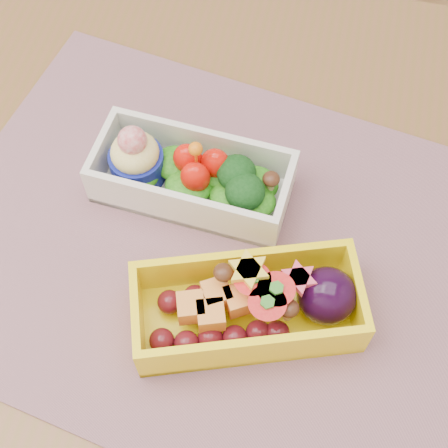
% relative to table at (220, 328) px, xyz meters
% --- Properties ---
extents(table, '(1.20, 0.80, 0.75)m').
position_rel_table_xyz_m(table, '(0.00, 0.00, 0.00)').
color(table, brown).
rests_on(table, ground).
extents(placemat, '(0.55, 0.46, 0.00)m').
position_rel_table_xyz_m(placemat, '(-0.01, 0.04, 0.10)').
color(placemat, '#96676C').
rests_on(placemat, table).
extents(bento_white, '(0.18, 0.09, 0.07)m').
position_rel_table_xyz_m(bento_white, '(-0.05, 0.09, 0.13)').
color(bento_white, silver).
rests_on(bento_white, placemat).
extents(bento_yellow, '(0.20, 0.14, 0.06)m').
position_rel_table_xyz_m(bento_yellow, '(0.03, -0.02, 0.13)').
color(bento_yellow, yellow).
rests_on(bento_yellow, placemat).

